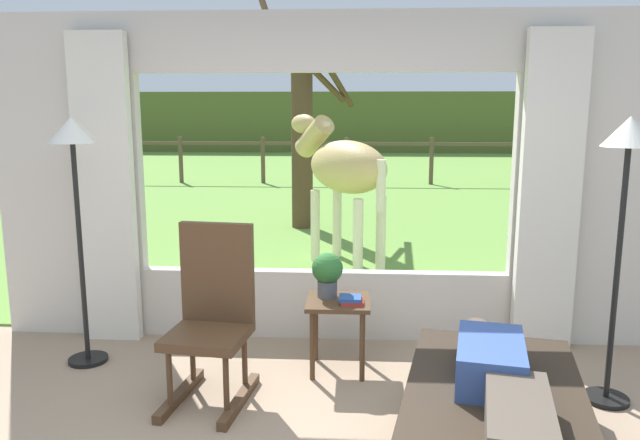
# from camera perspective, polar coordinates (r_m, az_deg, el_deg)

# --- Properties ---
(back_wall_with_window) EXTENTS (5.20, 0.12, 2.55)m
(back_wall_with_window) POSITION_cam_1_polar(r_m,az_deg,el_deg) (4.81, 0.34, 3.34)
(back_wall_with_window) COLOR beige
(back_wall_with_window) RESTS_ON ground_plane
(curtain_panel_left) EXTENTS (0.44, 0.10, 2.40)m
(curtain_panel_left) POSITION_cam_1_polar(r_m,az_deg,el_deg) (5.06, -19.25, 2.54)
(curtain_panel_left) COLOR silver
(curtain_panel_left) RESTS_ON ground_plane
(curtain_panel_right) EXTENTS (0.44, 0.10, 2.40)m
(curtain_panel_right) POSITION_cam_1_polar(r_m,az_deg,el_deg) (4.88, 20.47, 2.19)
(curtain_panel_right) COLOR silver
(curtain_panel_right) RESTS_ON ground_plane
(outdoor_pasture_lawn) EXTENTS (36.00, 21.68, 0.02)m
(outdoor_pasture_lawn) POSITION_cam_1_polar(r_m,az_deg,el_deg) (15.77, 2.53, 3.82)
(outdoor_pasture_lawn) COLOR olive
(outdoor_pasture_lawn) RESTS_ON ground_plane
(distant_hill_ridge) EXTENTS (36.00, 2.00, 2.40)m
(distant_hill_ridge) POSITION_cam_1_polar(r_m,az_deg,el_deg) (25.51, 2.95, 9.05)
(distant_hill_ridge) COLOR #52612B
(distant_hill_ridge) RESTS_ON ground_plane
(recliner_sofa) EXTENTS (1.21, 1.84, 0.42)m
(recliner_sofa) POSITION_cam_1_polar(r_m,az_deg,el_deg) (3.44, 15.76, -18.23)
(recliner_sofa) COLOR black
(recliner_sofa) RESTS_ON ground_plane
(reclining_person) EXTENTS (0.45, 1.43, 0.22)m
(reclining_person) POSITION_cam_1_polar(r_m,az_deg,el_deg) (3.26, 16.22, -13.95)
(reclining_person) COLOR #334C8C
(reclining_person) RESTS_ON recliner_sofa
(rocking_chair) EXTENTS (0.54, 0.73, 1.12)m
(rocking_chair) POSITION_cam_1_polar(r_m,az_deg,el_deg) (4.01, -9.91, -8.64)
(rocking_chair) COLOR #4C331E
(rocking_chair) RESTS_ON ground_plane
(side_table) EXTENTS (0.44, 0.44, 0.52)m
(side_table) POSITION_cam_1_polar(r_m,az_deg,el_deg) (4.36, 1.70, -8.57)
(side_table) COLOR #4C331E
(side_table) RESTS_ON ground_plane
(potted_plant) EXTENTS (0.22, 0.22, 0.32)m
(potted_plant) POSITION_cam_1_polar(r_m,az_deg,el_deg) (4.34, 0.68, -4.83)
(potted_plant) COLOR #4C5156
(potted_plant) RESTS_ON side_table
(book_stack) EXTENTS (0.17, 0.15, 0.05)m
(book_stack) POSITION_cam_1_polar(r_m,az_deg,el_deg) (4.26, 2.89, -7.39)
(book_stack) COLOR #B22D28
(book_stack) RESTS_ON side_table
(floor_lamp_left) EXTENTS (0.32, 0.32, 1.78)m
(floor_lamp_left) POSITION_cam_1_polar(r_m,az_deg,el_deg) (4.61, -21.80, 4.61)
(floor_lamp_left) COLOR black
(floor_lamp_left) RESTS_ON ground_plane
(floor_lamp_right) EXTENTS (0.32, 0.32, 1.79)m
(floor_lamp_right) POSITION_cam_1_polar(r_m,az_deg,el_deg) (4.10, 26.48, 3.78)
(floor_lamp_right) COLOR black
(floor_lamp_right) RESTS_ON ground_plane
(horse) EXTENTS (1.39, 1.64, 1.73)m
(horse) POSITION_cam_1_polar(r_m,az_deg,el_deg) (7.07, 2.14, 4.87)
(horse) COLOR tan
(horse) RESTS_ON outdoor_pasture_lawn
(pasture_tree) EXTENTS (1.57, 1.34, 3.79)m
(pasture_tree) POSITION_cam_1_polar(r_m,az_deg,el_deg) (9.26, -1.65, 9.23)
(pasture_tree) COLOR #4C3823
(pasture_tree) RESTS_ON outdoor_pasture_lawn
(pasture_fence_line) EXTENTS (16.10, 0.10, 1.10)m
(pasture_fence_line) POSITION_cam_1_polar(r_m,az_deg,el_deg) (14.67, 2.48, 6.19)
(pasture_fence_line) COLOR brown
(pasture_fence_line) RESTS_ON outdoor_pasture_lawn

